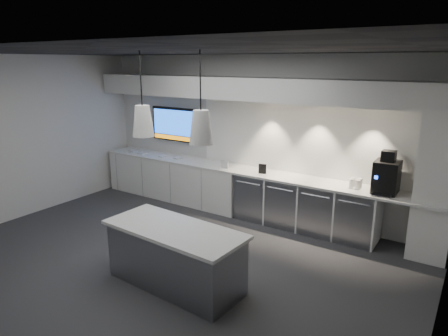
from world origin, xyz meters
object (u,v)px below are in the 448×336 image
Objects in this scene: bin at (139,244)px; coffee_machine at (387,176)px; wall_tv at (176,124)px; island at (175,256)px.

coffee_machine is (2.90, 2.45, 0.94)m from bin.
wall_tv is at bearing 119.18° from bin.
coffee_machine is at bearing 56.65° from island.
coffee_machine is (4.41, -0.25, -0.39)m from wall_tv.
island is at bearing -127.15° from coffee_machine.
wall_tv is 4.43m from coffee_machine.
wall_tv reaches higher than bin.
wall_tv reaches higher than coffee_machine.
wall_tv is 2.65× the size of bin.
coffee_machine is at bearing 40.24° from bin.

